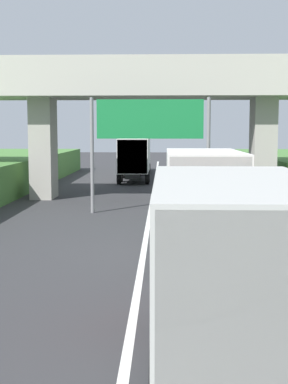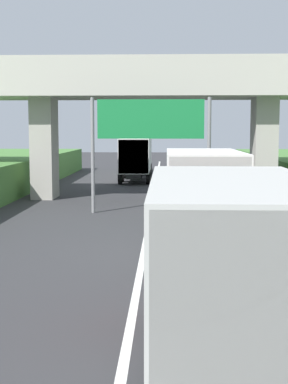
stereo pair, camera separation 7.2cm
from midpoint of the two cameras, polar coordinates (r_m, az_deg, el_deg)
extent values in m
cube|color=white|center=(26.80, 0.51, -2.34)|extent=(0.20, 90.60, 0.01)
cube|color=#ADA89E|center=(32.90, 0.81, 10.68)|extent=(40.00, 4.80, 1.10)
cube|color=#ADA89E|center=(30.79, 0.73, 13.03)|extent=(40.00, 0.36, 1.10)
cube|color=#ADA89E|center=(35.21, 0.89, 12.20)|extent=(40.00, 0.36, 1.10)
cube|color=#9F9A91|center=(33.61, -10.44, 4.45)|extent=(1.30, 2.20, 5.98)
cube|color=#9F9A91|center=(33.34, 12.14, 4.40)|extent=(1.30, 2.20, 5.98)
cylinder|color=slate|center=(27.22, -5.48, 3.76)|extent=(0.18, 0.18, 5.68)
cylinder|color=slate|center=(27.08, 6.60, 3.74)|extent=(0.18, 0.18, 5.68)
cube|color=#167238|center=(26.98, 0.55, 7.57)|extent=(5.20, 0.12, 1.90)
cube|color=white|center=(26.96, 0.55, 7.57)|extent=(4.89, 0.01, 1.67)
cube|color=black|center=(18.76, 5.77, -4.15)|extent=(1.10, 7.30, 0.36)
cube|color=#B2B5B7|center=(21.15, 5.35, 0.42)|extent=(2.10, 2.10, 2.10)
cube|color=#2D3842|center=(22.14, 5.20, 1.47)|extent=(1.89, 0.06, 0.90)
cube|color=silver|center=(17.50, 6.05, -0.02)|extent=(2.30, 5.20, 2.60)
cube|color=#A8A8A4|center=(14.95, 6.74, -1.13)|extent=(2.21, 0.04, 2.50)
cylinder|color=black|center=(21.31, 2.70, -3.34)|extent=(0.30, 0.96, 0.96)
cylinder|color=black|center=(21.42, 7.91, -3.34)|extent=(0.30, 0.96, 0.96)
cylinder|color=black|center=(16.33, 2.56, -6.37)|extent=(0.30, 0.96, 0.96)
cylinder|color=black|center=(16.49, 10.07, -6.34)|extent=(0.30, 0.96, 0.96)
cylinder|color=black|center=(17.98, 2.51, -5.18)|extent=(0.30, 0.96, 0.96)
cylinder|color=black|center=(18.13, 9.32, -5.16)|extent=(0.30, 0.96, 0.96)
cube|color=black|center=(9.26, 8.32, -15.43)|extent=(1.10, 7.30, 0.36)
cube|color=red|center=(11.40, 6.99, -4.78)|extent=(2.10, 2.10, 2.10)
cube|color=#2D3842|center=(12.35, 6.60, -2.50)|extent=(1.89, 0.06, 0.90)
cube|color=#B7B7B2|center=(7.81, 9.35, -8.19)|extent=(2.30, 5.20, 2.60)
cube|color=gray|center=(5.38, 12.97, -15.10)|extent=(2.21, 0.04, 2.50)
cylinder|color=black|center=(11.72, 2.07, -11.56)|extent=(0.30, 0.96, 0.96)
cylinder|color=black|center=(11.88, 11.65, -11.44)|extent=(0.30, 0.96, 0.96)
cylinder|color=black|center=(8.56, 1.38, -18.59)|extent=(0.30, 0.96, 0.96)
cube|color=black|center=(52.42, -0.70, 2.69)|extent=(1.10, 7.30, 0.36)
cube|color=#236B38|center=(54.95, -0.57, 4.15)|extent=(2.10, 2.10, 2.10)
cube|color=#2D3842|center=(55.96, -0.52, 4.50)|extent=(1.89, 0.06, 0.90)
cube|color=silver|center=(51.30, -0.75, 4.26)|extent=(2.30, 5.20, 2.60)
cube|color=#A8A8A4|center=(48.72, -0.90, 4.14)|extent=(2.21, 0.04, 2.50)
cylinder|color=black|center=(55.08, -1.58, 2.68)|extent=(0.30, 0.96, 0.96)
cylinder|color=black|center=(54.99, 0.44, 2.68)|extent=(0.30, 0.96, 0.96)
cylinder|color=black|center=(50.03, -2.05, 2.30)|extent=(0.30, 0.96, 0.96)
cylinder|color=black|center=(49.92, 0.40, 2.29)|extent=(0.30, 0.96, 0.96)
cylinder|color=black|center=(51.71, -1.92, 2.43)|extent=(0.30, 0.96, 0.96)
cylinder|color=black|center=(51.61, 0.45, 2.43)|extent=(0.30, 0.96, 0.96)
cube|color=black|center=(44.14, -1.01, 1.98)|extent=(1.10, 7.30, 0.36)
cube|color=silver|center=(46.65, -0.84, 3.74)|extent=(2.10, 2.10, 2.10)
cube|color=#2D3842|center=(47.66, -0.78, 4.15)|extent=(1.89, 0.06, 0.90)
cube|color=silver|center=(43.00, -1.09, 3.84)|extent=(2.30, 5.20, 2.60)
cube|color=#A8A8A4|center=(40.43, -1.28, 3.67)|extent=(2.21, 0.04, 2.50)
cylinder|color=black|center=(46.80, -2.03, 2.01)|extent=(0.30, 0.96, 0.96)
cylinder|color=black|center=(46.70, 0.35, 2.01)|extent=(0.30, 0.96, 0.96)
cylinder|color=black|center=(41.76, -2.65, 1.47)|extent=(0.30, 0.96, 0.96)
cylinder|color=black|center=(41.64, 0.29, 1.46)|extent=(0.30, 0.96, 0.96)
cylinder|color=black|center=(43.44, -2.47, 1.66)|extent=(0.30, 0.96, 0.96)
cylinder|color=black|center=(43.32, 0.35, 1.66)|extent=(0.30, 0.96, 0.96)
cylinder|color=black|center=(16.81, 13.49, -6.73)|extent=(0.22, 0.64, 0.64)
camera|label=1|loc=(0.04, -90.11, -0.01)|focal=51.47mm
camera|label=2|loc=(0.04, 89.89, 0.01)|focal=51.47mm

